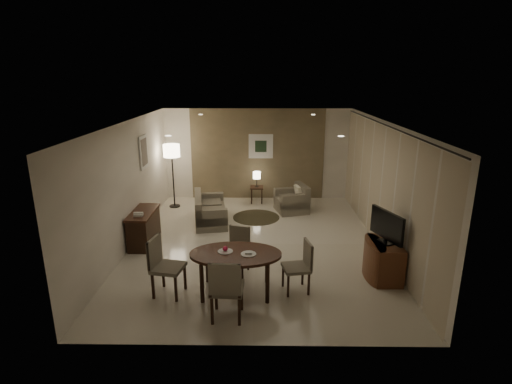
{
  "coord_description": "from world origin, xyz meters",
  "views": [
    {
      "loc": [
        0.11,
        -8.24,
        3.64
      ],
      "look_at": [
        0.0,
        0.2,
        1.15
      ],
      "focal_mm": 28.0,
      "sensor_mm": 36.0,
      "label": 1
    }
  ],
  "objects_px": {
    "chair_far": "(236,252)",
    "chair_left": "(168,267)",
    "tv_cabinet": "(384,260)",
    "floor_lamp": "(173,176)",
    "armchair": "(291,198)",
    "side_table": "(257,195)",
    "console_desk": "(144,228)",
    "sofa": "(210,208)",
    "dining_table": "(236,273)",
    "chair_right": "(296,267)",
    "chair_near": "(227,287)"
  },
  "relations": [
    {
      "from": "console_desk",
      "to": "sofa",
      "type": "bearing_deg",
      "value": 46.42
    },
    {
      "from": "chair_near",
      "to": "armchair",
      "type": "bearing_deg",
      "value": -102.67
    },
    {
      "from": "console_desk",
      "to": "tv_cabinet",
      "type": "height_order",
      "value": "console_desk"
    },
    {
      "from": "chair_left",
      "to": "side_table",
      "type": "bearing_deg",
      "value": -4.62
    },
    {
      "from": "armchair",
      "to": "side_table",
      "type": "distance_m",
      "value": 1.25
    },
    {
      "from": "chair_left",
      "to": "armchair",
      "type": "height_order",
      "value": "chair_left"
    },
    {
      "from": "side_table",
      "to": "floor_lamp",
      "type": "xyz_separation_m",
      "value": [
        -2.35,
        -0.42,
        0.66
      ]
    },
    {
      "from": "console_desk",
      "to": "chair_left",
      "type": "xyz_separation_m",
      "value": [
        1.03,
        -2.14,
        0.14
      ]
    },
    {
      "from": "chair_far",
      "to": "console_desk",
      "type": "bearing_deg",
      "value": 163.48
    },
    {
      "from": "dining_table",
      "to": "floor_lamp",
      "type": "relative_size",
      "value": 0.87
    },
    {
      "from": "console_desk",
      "to": "chair_near",
      "type": "relative_size",
      "value": 1.17
    },
    {
      "from": "chair_right",
      "to": "chair_left",
      "type": "bearing_deg",
      "value": -97.57
    },
    {
      "from": "tv_cabinet",
      "to": "floor_lamp",
      "type": "bearing_deg",
      "value": 139.33
    },
    {
      "from": "sofa",
      "to": "side_table",
      "type": "bearing_deg",
      "value": -44.85
    },
    {
      "from": "chair_left",
      "to": "chair_right",
      "type": "bearing_deg",
      "value": -75.42
    },
    {
      "from": "armchair",
      "to": "dining_table",
      "type": "bearing_deg",
      "value": -31.21
    },
    {
      "from": "dining_table",
      "to": "chair_near",
      "type": "relative_size",
      "value": 1.53
    },
    {
      "from": "chair_far",
      "to": "chair_near",
      "type": "bearing_deg",
      "value": -76.24
    },
    {
      "from": "chair_right",
      "to": "sofa",
      "type": "height_order",
      "value": "chair_right"
    },
    {
      "from": "sofa",
      "to": "armchair",
      "type": "relative_size",
      "value": 1.83
    },
    {
      "from": "armchair",
      "to": "sofa",
      "type": "bearing_deg",
      "value": -83.04
    },
    {
      "from": "chair_near",
      "to": "chair_right",
      "type": "height_order",
      "value": "chair_near"
    },
    {
      "from": "chair_far",
      "to": "side_table",
      "type": "distance_m",
      "value": 4.39
    },
    {
      "from": "sofa",
      "to": "armchair",
      "type": "bearing_deg",
      "value": -77.67
    },
    {
      "from": "chair_far",
      "to": "chair_right",
      "type": "distance_m",
      "value": 1.25
    },
    {
      "from": "tv_cabinet",
      "to": "sofa",
      "type": "height_order",
      "value": "sofa"
    },
    {
      "from": "dining_table",
      "to": "side_table",
      "type": "distance_m",
      "value": 5.08
    },
    {
      "from": "chair_far",
      "to": "chair_left",
      "type": "height_order",
      "value": "chair_left"
    },
    {
      "from": "chair_right",
      "to": "chair_near",
      "type": "bearing_deg",
      "value": -65.52
    },
    {
      "from": "floor_lamp",
      "to": "chair_far",
      "type": "bearing_deg",
      "value": -63.01
    },
    {
      "from": "chair_far",
      "to": "tv_cabinet",
      "type": "bearing_deg",
      "value": 13.14
    },
    {
      "from": "chair_near",
      "to": "chair_left",
      "type": "height_order",
      "value": "chair_near"
    },
    {
      "from": "chair_left",
      "to": "floor_lamp",
      "type": "distance_m",
      "value": 4.84
    },
    {
      "from": "tv_cabinet",
      "to": "side_table",
      "type": "height_order",
      "value": "tv_cabinet"
    },
    {
      "from": "chair_right",
      "to": "sofa",
      "type": "distance_m",
      "value": 3.88
    },
    {
      "from": "chair_right",
      "to": "armchair",
      "type": "distance_m",
      "value": 4.24
    },
    {
      "from": "chair_near",
      "to": "console_desk",
      "type": "bearing_deg",
      "value": -51.06
    },
    {
      "from": "dining_table",
      "to": "armchair",
      "type": "height_order",
      "value": "armchair"
    },
    {
      "from": "sofa",
      "to": "armchair",
      "type": "xyz_separation_m",
      "value": [
        2.13,
        0.85,
        0.01
      ]
    },
    {
      "from": "floor_lamp",
      "to": "tv_cabinet",
      "type": "bearing_deg",
      "value": -40.67
    },
    {
      "from": "armchair",
      "to": "floor_lamp",
      "type": "bearing_deg",
      "value": -111.12
    },
    {
      "from": "chair_far",
      "to": "chair_right",
      "type": "relative_size",
      "value": 0.97
    },
    {
      "from": "chair_right",
      "to": "sofa",
      "type": "bearing_deg",
      "value": -161.82
    },
    {
      "from": "tv_cabinet",
      "to": "floor_lamp",
      "type": "height_order",
      "value": "floor_lamp"
    },
    {
      "from": "chair_far",
      "to": "chair_right",
      "type": "xyz_separation_m",
      "value": [
        1.07,
        -0.64,
        0.01
      ]
    },
    {
      "from": "tv_cabinet",
      "to": "chair_right",
      "type": "distance_m",
      "value": 1.76
    },
    {
      "from": "tv_cabinet",
      "to": "floor_lamp",
      "type": "distance_m",
      "value": 6.31
    },
    {
      "from": "console_desk",
      "to": "sofa",
      "type": "relative_size",
      "value": 0.78
    },
    {
      "from": "tv_cabinet",
      "to": "console_desk",
      "type": "bearing_deg",
      "value": 162.95
    },
    {
      "from": "chair_far",
      "to": "sofa",
      "type": "distance_m",
      "value": 2.86
    }
  ]
}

